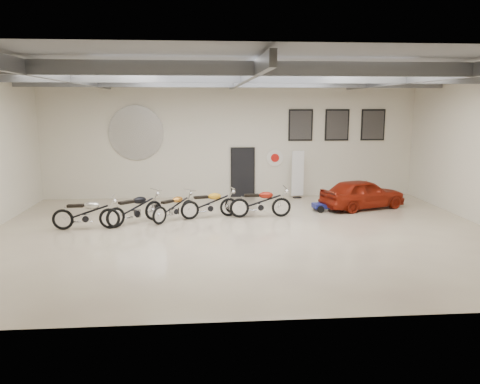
{
  "coord_description": "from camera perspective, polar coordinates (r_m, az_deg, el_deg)",
  "views": [
    {
      "loc": [
        -1.22,
        -14.06,
        3.96
      ],
      "look_at": [
        0.0,
        1.2,
        1.1
      ],
      "focal_mm": 35.0,
      "sensor_mm": 36.0,
      "label": 1
    }
  ],
  "objects": [
    {
      "name": "banner_stand",
      "position": [
        20.2,
        7.04,
        2.05
      ],
      "size": [
        0.57,
        0.32,
        1.98
      ],
      "primitive_type": null,
      "rotation": [
        0.0,
        0.0,
        0.19
      ],
      "color": "white",
      "rests_on": "floor"
    },
    {
      "name": "motorcycle_gold",
      "position": [
        16.32,
        -8.05,
        -1.76
      ],
      "size": [
        1.74,
        1.82,
        1.0
      ],
      "primitive_type": null,
      "rotation": [
        0.0,
        0.0,
        0.83
      ],
      "color": "silver",
      "rests_on": "floor"
    },
    {
      "name": "go_kart",
      "position": [
        18.11,
        11.13,
        -1.39
      ],
      "size": [
        1.54,
        0.81,
        0.54
      ],
      "primitive_type": null,
      "rotation": [
        0.0,
        0.0,
        0.1
      ],
      "color": "navy",
      "rests_on": "floor"
    },
    {
      "name": "back_wall",
      "position": [
        20.15,
        -1.1,
        6.43
      ],
      "size": [
        16.0,
        0.02,
        5.0
      ],
      "primitive_type": "cube",
      "color": "beige",
      "rests_on": "floor"
    },
    {
      "name": "poster_left",
      "position": [
        20.48,
        7.4,
        8.09
      ],
      "size": [
        1.05,
        0.08,
        1.35
      ],
      "primitive_type": null,
      "color": "black",
      "rests_on": "back_wall"
    },
    {
      "name": "poster_right",
      "position": [
        21.37,
        15.9,
        7.88
      ],
      "size": [
        1.05,
        0.08,
        1.35
      ],
      "primitive_type": null,
      "color": "black",
      "rests_on": "back_wall"
    },
    {
      "name": "motorcycle_silver",
      "position": [
        15.83,
        -18.27,
        -2.42
      ],
      "size": [
        2.11,
        0.69,
        1.09
      ],
      "primitive_type": null,
      "rotation": [
        0.0,
        0.0,
        0.02
      ],
      "color": "silver",
      "rests_on": "floor"
    },
    {
      "name": "oil_sign",
      "position": [
        20.38,
        4.27,
        4.19
      ],
      "size": [
        0.72,
        0.1,
        0.72
      ],
      "primitive_type": null,
      "color": "white",
      "rests_on": "back_wall"
    },
    {
      "name": "motorcycle_red",
      "position": [
        16.66,
        2.51,
        -1.21
      ],
      "size": [
        2.16,
        0.68,
        1.12
      ],
      "primitive_type": null,
      "rotation": [
        0.0,
        0.0,
        0.01
      ],
      "color": "silver",
      "rests_on": "floor"
    },
    {
      "name": "floor",
      "position": [
        14.66,
        0.38,
        -5.09
      ],
      "size": [
        16.0,
        12.0,
        0.01
      ],
      "primitive_type": "cube",
      "color": "beige",
      "rests_on": "ground"
    },
    {
      "name": "ceiling",
      "position": [
        14.15,
        0.4,
        14.79
      ],
      "size": [
        16.0,
        12.0,
        0.01
      ],
      "primitive_type": "cube",
      "color": "slate",
      "rests_on": "back_wall"
    },
    {
      "name": "door",
      "position": [
        20.3,
        0.34,
        2.34
      ],
      "size": [
        0.92,
        0.08,
        2.1
      ],
      "primitive_type": "cube",
      "color": "black",
      "rests_on": "back_wall"
    },
    {
      "name": "motorcycle_yellow",
      "position": [
        16.59,
        -3.74,
        -1.35
      ],
      "size": [
        2.16,
        1.19,
        1.07
      ],
      "primitive_type": null,
      "rotation": [
        0.0,
        0.0,
        0.28
      ],
      "color": "silver",
      "rests_on": "floor"
    },
    {
      "name": "motorcycle_black",
      "position": [
        16.11,
        -12.69,
        -1.9
      ],
      "size": [
        2.04,
        1.87,
        1.1
      ],
      "primitive_type": null,
      "rotation": [
        0.0,
        0.0,
        0.7
      ],
      "color": "silver",
      "rests_on": "floor"
    },
    {
      "name": "logo_plaque",
      "position": [
        20.24,
        -12.56,
        7.05
      ],
      "size": [
        2.3,
        0.06,
        1.16
      ],
      "primitive_type": null,
      "color": "silver",
      "rests_on": "back_wall"
    },
    {
      "name": "poster_mid",
      "position": [
        20.87,
        11.74,
        8.0
      ],
      "size": [
        1.05,
        0.08,
        1.35
      ],
      "primitive_type": null,
      "color": "black",
      "rests_on": "back_wall"
    },
    {
      "name": "ceiling_beams",
      "position": [
        14.14,
        0.4,
        13.78
      ],
      "size": [
        15.8,
        11.8,
        0.32
      ],
      "primitive_type": null,
      "color": "slate",
      "rests_on": "ceiling"
    },
    {
      "name": "vintage_car",
      "position": [
        18.69,
        14.71,
        -0.19
      ],
      "size": [
        2.41,
        3.65,
        1.16
      ],
      "primitive_type": "imported",
      "rotation": [
        0.0,
        0.0,
        1.91
      ],
      "color": "maroon",
      "rests_on": "floor"
    }
  ]
}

